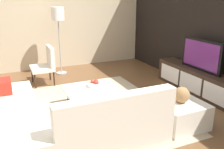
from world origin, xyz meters
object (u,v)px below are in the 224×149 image
object	(u,v)px
coffee_table	(94,100)
fruit_bowl	(95,84)
television	(201,55)
accent_chair_near	(46,63)
floor_lamp	(58,18)
decorative_ball	(182,95)
ottoman	(180,114)
media_console	(198,81)
sectional_couch	(46,121)

from	to	relation	value
coffee_table	fruit_bowl	xyz separation A→B (m)	(-0.18, 0.10, 0.23)
television	accent_chair_near	world-z (taller)	television
floor_lamp	decorative_ball	distance (m)	3.76
accent_chair_near	floor_lamp	bearing A→B (deg)	143.58
coffee_table	ottoman	distance (m)	1.49
coffee_table	accent_chair_near	world-z (taller)	accent_chair_near
coffee_table	ottoman	bearing A→B (deg)	44.47
media_console	floor_lamp	world-z (taller)	floor_lamp
sectional_couch	ottoman	size ratio (longest dim) A/B	3.48
ottoman	decorative_ball	bearing A→B (deg)	0.00
fruit_bowl	accent_chair_near	bearing A→B (deg)	-159.64
coffee_table	decorative_ball	bearing A→B (deg)	44.47
television	sectional_couch	bearing A→B (deg)	-80.95
decorative_ball	television	bearing A→B (deg)	127.54
floor_lamp	decorative_ball	world-z (taller)	floor_lamp
ottoman	fruit_bowl	xyz separation A→B (m)	(-1.24, -0.94, 0.23)
fruit_bowl	floor_lamp	bearing A→B (deg)	-177.15
floor_lamp	media_console	bearing A→B (deg)	42.33
coffee_table	ottoman	xyz separation A→B (m)	(1.06, 1.04, -0.00)
sectional_couch	fruit_bowl	distance (m)	1.31
coffee_table	decorative_ball	xyz separation A→B (m)	(1.06, 1.04, 0.32)
floor_lamp	fruit_bowl	xyz separation A→B (m)	(2.25, 0.11, -1.00)
sectional_couch	ottoman	distance (m)	2.03
sectional_couch	accent_chair_near	bearing A→B (deg)	169.68
sectional_couch	coffee_table	xyz separation A→B (m)	(-0.61, 0.93, -0.09)
coffee_table	fruit_bowl	world-z (taller)	fruit_bowl
media_console	decorative_ball	distance (m)	1.60
ottoman	coffee_table	bearing A→B (deg)	-135.53
television	ottoman	world-z (taller)	television
accent_chair_near	decorative_ball	bearing A→B (deg)	28.49
media_console	fruit_bowl	bearing A→B (deg)	-97.24
sectional_couch	accent_chair_near	distance (m)	2.44
accent_chair_near	ottoman	xyz separation A→B (m)	(2.84, 1.54, -0.29)
decorative_ball	fruit_bowl	bearing A→B (deg)	-142.81
accent_chair_near	decorative_ball	distance (m)	3.23
sectional_couch	fruit_bowl	bearing A→B (deg)	127.56
coffee_table	sectional_couch	bearing A→B (deg)	-56.56
decorative_ball	coffee_table	bearing A→B (deg)	-135.53
television	coffee_table	xyz separation A→B (m)	(-0.10, -2.30, -0.62)
media_console	decorative_ball	bearing A→B (deg)	-52.45
media_console	television	world-z (taller)	television
accent_chair_near	floor_lamp	distance (m)	1.24
floor_lamp	ottoman	bearing A→B (deg)	16.79
media_console	accent_chair_near	world-z (taller)	accent_chair_near
media_console	television	size ratio (longest dim) A/B	2.13
accent_chair_near	fruit_bowl	size ratio (longest dim) A/B	3.11
sectional_couch	ottoman	xyz separation A→B (m)	(0.45, 1.97, -0.09)
fruit_bowl	ottoman	bearing A→B (deg)	37.19
floor_lamp	ottoman	xyz separation A→B (m)	(3.50, 1.05, -1.23)
sectional_couch	decorative_ball	xyz separation A→B (m)	(0.45, 1.97, 0.23)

